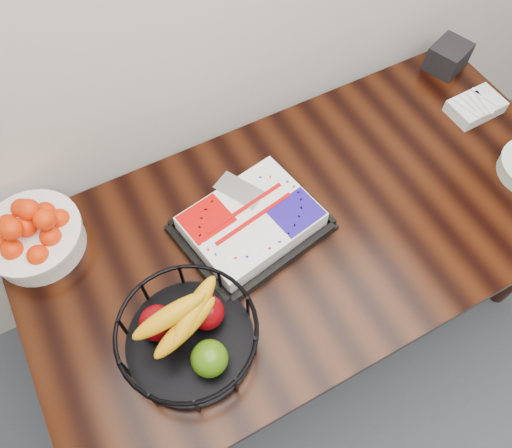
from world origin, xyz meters
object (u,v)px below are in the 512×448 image
fruit_basket (188,335)px  napkin_box (448,57)px  table (310,236)px  cake_tray (251,223)px  tangerine_bowl (31,233)px

fruit_basket → napkin_box: 1.40m
table → cake_tray: size_ratio=3.78×
table → napkin_box: napkin_box is taller
table → tangerine_bowl: size_ratio=6.15×
cake_tray → fruit_basket: 0.40m
cake_tray → napkin_box: (0.98, 0.28, 0.01)m
table → tangerine_bowl: bearing=157.5°
table → cake_tray: (-0.18, 0.07, 0.13)m
table → fruit_basket: fruit_basket is taller
fruit_basket → cake_tray: bearing=37.7°
table → napkin_box: 0.88m
cake_tray → tangerine_bowl: 0.64m
table → cake_tray: bearing=159.6°
fruit_basket → napkin_box: fruit_basket is taller
table → fruit_basket: (-0.49, -0.17, 0.17)m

